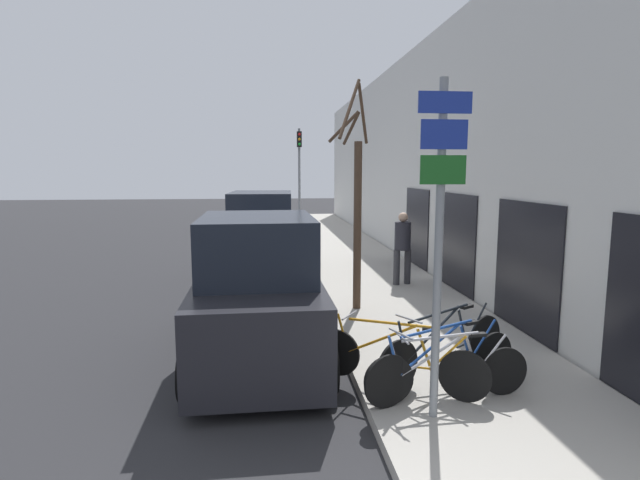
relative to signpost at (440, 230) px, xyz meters
name	(u,v)px	position (x,y,z in m)	size (l,w,h in m)	color
ground_plane	(273,280)	(-1.69, 7.98, -2.26)	(80.00, 80.00, 0.00)	#28282B
sidewalk_curb	(351,258)	(0.91, 10.78, -2.19)	(3.20, 32.00, 0.15)	#ADA89E
building_facade	(406,161)	(2.66, 10.69, 0.96)	(0.23, 32.00, 6.50)	silver
signpost	(440,230)	(0.00, 0.00, 0.00)	(0.57, 0.11, 3.70)	gray
bicycle_0	(448,371)	(0.30, 0.38, -1.75)	(2.08, 0.44, 0.84)	black
bicycle_1	(444,363)	(0.32, 0.57, -1.73)	(2.19, 0.91, 0.89)	black
bicycle_2	(397,359)	(-0.22, 0.78, -1.74)	(1.94, 1.32, 0.88)	black
bicycle_3	(445,347)	(0.51, 1.06, -1.71)	(2.13, 1.26, 0.94)	black
parked_car_0	(258,296)	(-1.98, 2.30, -1.25)	(2.06, 4.21, 2.24)	black
parked_car_1	(262,240)	(-1.96, 8.24, -1.21)	(2.13, 4.73, 2.35)	silver
pedestrian_near	(403,243)	(1.43, 6.51, -1.10)	(0.45, 0.39, 1.76)	#333338
street_tree	(357,207)	(-0.07, 4.53, -0.08)	(0.89, 1.78, 4.47)	#4C3828
traffic_light	(299,168)	(-0.42, 15.98, 0.77)	(0.20, 0.30, 4.50)	gray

